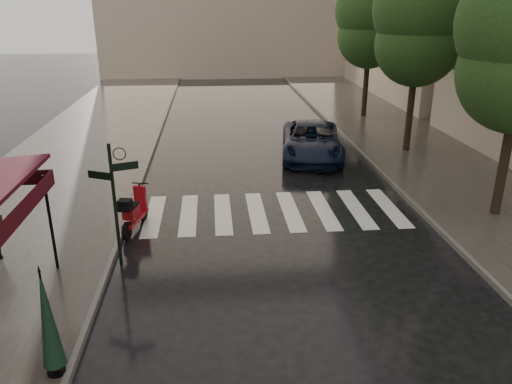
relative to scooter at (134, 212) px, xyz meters
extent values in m
plane|color=black|center=(1.12, -4.99, -0.56)|extent=(120.00, 120.00, 0.00)
cube|color=#38332D|center=(-3.38, 7.01, -0.50)|extent=(6.00, 60.00, 0.12)
cube|color=#38332D|center=(11.37, 7.01, -0.50)|extent=(5.50, 60.00, 0.12)
cube|color=#595651|center=(-0.33, 7.01, -0.48)|extent=(0.12, 60.00, 0.16)
cube|color=#595651|center=(8.57, 7.01, -0.48)|extent=(0.12, 60.00, 0.16)
cube|color=silver|center=(0.42, 1.01, -0.55)|extent=(0.50, 3.20, 0.01)
cube|color=silver|center=(1.47, 1.01, -0.55)|extent=(0.50, 3.20, 0.01)
cube|color=silver|center=(2.52, 1.01, -0.55)|extent=(0.50, 3.20, 0.01)
cube|color=silver|center=(3.57, 1.01, -0.55)|extent=(0.50, 3.20, 0.01)
cube|color=silver|center=(4.62, 1.01, -0.55)|extent=(0.50, 3.20, 0.01)
cube|color=silver|center=(5.67, 1.01, -0.55)|extent=(0.50, 3.20, 0.01)
cube|color=silver|center=(6.72, 1.01, -0.55)|extent=(0.50, 3.20, 0.01)
cube|color=silver|center=(7.77, 1.01, -0.55)|extent=(0.50, 3.20, 0.01)
cylinder|color=black|center=(-1.53, -2.24, 0.74)|extent=(0.07, 0.07, 2.35)
cylinder|color=black|center=(-0.08, -1.99, 0.99)|extent=(0.08, 0.08, 3.10)
cube|color=black|center=(0.22, -1.99, 1.99)|extent=(0.62, 0.26, 0.18)
cube|color=black|center=(-0.36, -1.99, 1.79)|extent=(0.56, 0.29, 0.18)
cylinder|color=black|center=(10.72, 0.01, 1.69)|extent=(0.28, 0.28, 4.26)
cylinder|color=black|center=(10.62, 7.01, 1.80)|extent=(0.28, 0.28, 4.48)
sphere|color=#133413|center=(10.62, 7.01, 3.96)|extent=(3.40, 3.40, 3.40)
sphere|color=#133413|center=(10.62, 7.01, 5.32)|extent=(3.80, 3.80, 3.80)
cylinder|color=black|center=(10.82, 14.01, 1.74)|extent=(0.28, 0.28, 4.37)
sphere|color=#133413|center=(10.82, 14.01, 3.85)|extent=(3.40, 3.40, 3.40)
sphere|color=#133413|center=(10.82, 14.01, 5.18)|extent=(3.80, 3.80, 3.80)
cylinder|color=black|center=(-0.13, -0.58, -0.31)|extent=(0.21, 0.52, 0.51)
cylinder|color=black|center=(0.16, 0.71, -0.31)|extent=(0.21, 0.52, 0.51)
cube|color=maroon|center=(0.02, 0.09, -0.22)|extent=(0.59, 1.41, 0.11)
cube|color=maroon|center=(-0.04, -0.17, 0.10)|extent=(0.44, 0.64, 0.30)
cube|color=maroon|center=(0.12, 0.56, 0.18)|extent=(0.36, 0.20, 0.79)
cylinder|color=black|center=(0.15, 0.66, 0.63)|extent=(0.48, 0.14, 0.04)
cube|color=black|center=(-0.12, -0.55, 0.45)|extent=(0.40, 0.38, 0.30)
imported|color=black|center=(6.38, 6.64, 0.16)|extent=(3.12, 5.48, 1.44)
cylinder|color=black|center=(-0.53, -5.97, -0.41)|extent=(0.31, 0.31, 0.05)
cylinder|color=black|center=(-0.53, -5.97, 0.58)|extent=(0.03, 0.03, 1.93)
cone|color=black|center=(-0.53, -5.97, 0.67)|extent=(0.38, 0.38, 1.83)
camera|label=1|loc=(2.26, -13.16, 5.51)|focal=35.00mm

